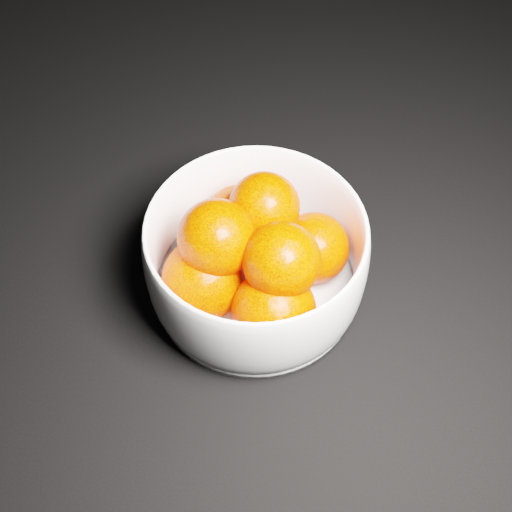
# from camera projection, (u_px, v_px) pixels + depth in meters

# --- Properties ---
(ground) EXTENTS (3.00, 3.00, 0.00)m
(ground) POSITION_uv_depth(u_px,v_px,m) (8.00, 400.00, 0.58)
(ground) COLOR black
(ground) RESTS_ON ground
(bowl) EXTENTS (0.19, 0.19, 0.09)m
(bowl) POSITION_uv_depth(u_px,v_px,m) (256.00, 259.00, 0.60)
(bowl) COLOR white
(bowl) RESTS_ON ground
(orange_pile) EXTENTS (0.15, 0.15, 0.11)m
(orange_pile) POSITION_uv_depth(u_px,v_px,m) (254.00, 257.00, 0.59)
(orange_pile) COLOR #F33001
(orange_pile) RESTS_ON bowl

